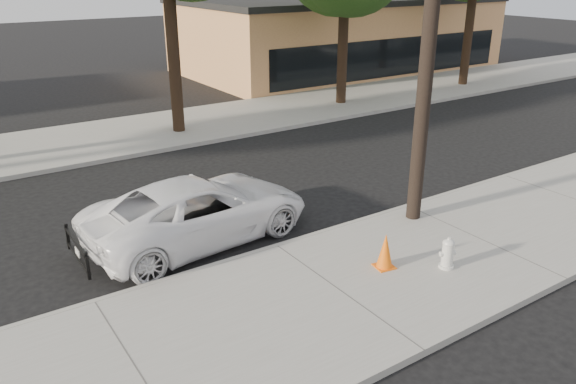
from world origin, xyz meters
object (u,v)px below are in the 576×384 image
object	(u,v)px
utility_pole	(430,25)
fire_hydrant	(447,254)
traffic_cone	(385,251)
police_cruiser	(199,210)

from	to	relation	value
utility_pole	fire_hydrant	distance (m)	4.92
utility_pole	traffic_cone	bearing A→B (deg)	-147.75
utility_pole	police_cruiser	world-z (taller)	utility_pole
fire_hydrant	traffic_cone	distance (m)	1.27
police_cruiser	utility_pole	bearing A→B (deg)	-119.39
utility_pole	fire_hydrant	size ratio (longest dim) A/B	14.03
utility_pole	traffic_cone	world-z (taller)	utility_pole
utility_pole	traffic_cone	distance (m)	4.99
utility_pole	traffic_cone	size ratio (longest dim) A/B	12.08
utility_pole	police_cruiser	size ratio (longest dim) A/B	1.72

